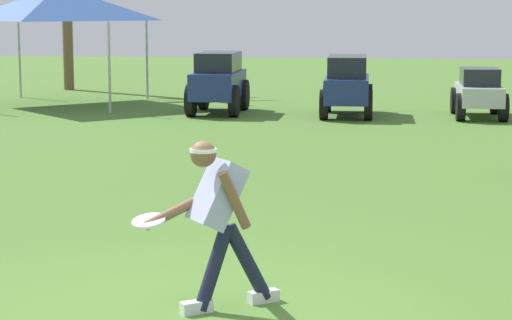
# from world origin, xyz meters

# --- Properties ---
(frisbee_thrower) EXTENTS (1.06, 0.63, 1.40)m
(frisbee_thrower) POSITION_xyz_m (0.04, 0.35, 0.79)
(frisbee_thrower) COLOR #191E38
(frisbee_thrower) RESTS_ON ground_plane
(frisbee_in_flight) EXTENTS (0.35, 0.35, 0.09)m
(frisbee_in_flight) POSITION_xyz_m (-0.50, 0.19, 0.76)
(frisbee_in_flight) COLOR white
(parked_car_slot_a) EXTENTS (1.18, 2.36, 1.40)m
(parked_car_slot_a) POSITION_xyz_m (-2.61, 15.20, 0.74)
(parked_car_slot_a) COLOR navy
(parked_car_slot_a) RESTS_ON ground_plane
(parked_car_slot_b) EXTENTS (1.20, 2.43, 1.34)m
(parked_car_slot_b) POSITION_xyz_m (0.35, 15.07, 0.72)
(parked_car_slot_b) COLOR navy
(parked_car_slot_b) RESTS_ON ground_plane
(parked_car_slot_c) EXTENTS (1.13, 2.22, 1.10)m
(parked_car_slot_c) POSITION_xyz_m (3.26, 15.08, 0.56)
(parked_car_slot_c) COLOR #B7BABF
(parked_car_slot_c) RESTS_ON ground_plane
(event_tent) EXTENTS (3.70, 3.70, 2.94)m
(event_tent) POSITION_xyz_m (-6.85, 16.60, 2.52)
(event_tent) COLOR #B2B5BA
(event_tent) RESTS_ON ground_plane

